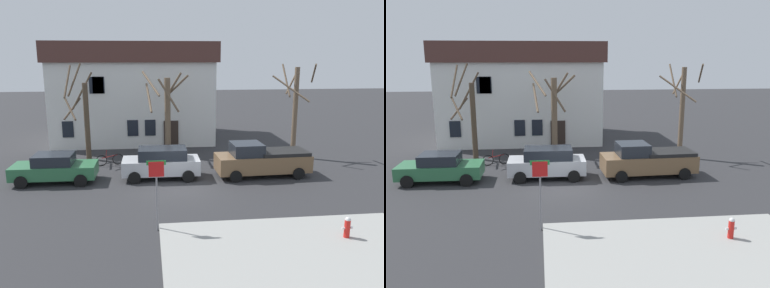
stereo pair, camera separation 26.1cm
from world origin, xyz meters
TOP-DOWN VIEW (x-y plane):
  - ground_plane at (0.00, 0.00)m, footprint 120.00×120.00m
  - sidewalk_slab at (3.71, -7.87)m, footprint 9.83×6.56m
  - building_main at (-2.63, 13.53)m, footprint 12.95×8.81m
  - tree_bare_near at (-5.79, 6.70)m, footprint 1.92×2.87m
  - tree_bare_mid at (-0.27, 6.99)m, footprint 3.21×3.20m
  - tree_bare_far at (8.35, 5.63)m, footprint 3.19×2.56m
  - car_green_sedan at (-6.75, 1.84)m, footprint 4.56×2.15m
  - car_silver_wagon at (-0.85, 1.93)m, footprint 4.39×2.09m
  - pickup_truck_brown at (4.95, 1.69)m, footprint 5.46×2.32m
  - fire_hydrant at (5.86, -6.62)m, footprint 0.42×0.22m
  - street_sign_pole at (-1.28, -4.97)m, footprint 0.76×0.07m
  - bicycle_leaning at (-4.06, 4.98)m, footprint 1.71×0.49m

SIDE VIEW (x-z plane):
  - ground_plane at x=0.00m, z-range 0.00..0.00m
  - sidewalk_slab at x=3.71m, z-range 0.00..0.12m
  - bicycle_leaning at x=-4.06m, z-range -0.15..0.88m
  - fire_hydrant at x=5.86m, z-range 0.13..0.95m
  - car_green_sedan at x=-6.75m, z-range 0.01..1.62m
  - car_silver_wagon at x=-0.85m, z-range 0.03..1.80m
  - pickup_truck_brown at x=4.95m, z-range -0.03..1.96m
  - street_sign_pole at x=-1.28m, z-range 0.58..3.49m
  - tree_bare_near at x=-5.79m, z-range -0.17..6.22m
  - tree_bare_mid at x=-0.27m, z-range 0.21..6.08m
  - tree_bare_far at x=8.35m, z-range 0.23..6.62m
  - building_main at x=-2.63m, z-range 0.06..7.97m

